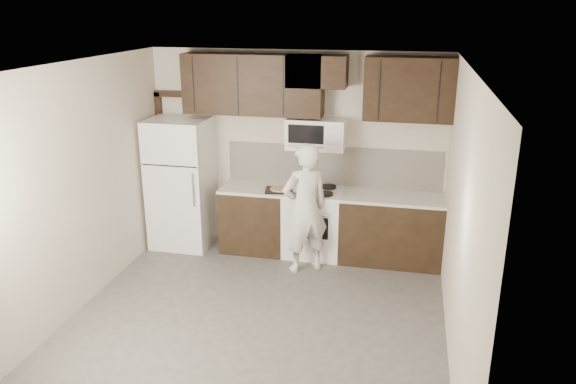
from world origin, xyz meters
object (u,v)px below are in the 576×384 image
(stove, at_px, (313,222))
(person, at_px, (305,208))
(microwave, at_px, (316,134))
(refrigerator, at_px, (181,183))

(stove, distance_m, person, 0.63)
(microwave, height_order, refrigerator, microwave)
(refrigerator, xyz_separation_m, person, (1.83, -0.46, -0.06))
(microwave, bearing_deg, person, -91.61)
(stove, xyz_separation_m, microwave, (-0.00, 0.12, 1.19))
(refrigerator, relative_size, person, 1.08)
(stove, bearing_deg, person, -92.01)
(stove, bearing_deg, refrigerator, -178.49)
(microwave, bearing_deg, refrigerator, -174.85)
(person, bearing_deg, microwave, -126.86)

